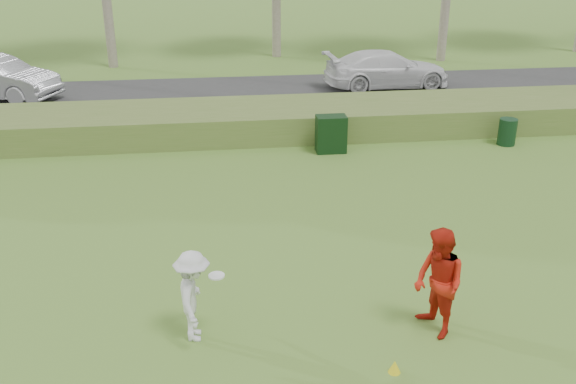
{
  "coord_description": "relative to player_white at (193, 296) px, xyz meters",
  "views": [
    {
      "loc": [
        -1.54,
        -8.25,
        6.63
      ],
      "look_at": [
        0.0,
        4.0,
        1.3
      ],
      "focal_mm": 40.0,
      "sensor_mm": 36.0,
      "label": 1
    }
  ],
  "objects": [
    {
      "name": "ground",
      "position": [
        1.97,
        -0.97,
        -0.81
      ],
      "size": [
        120.0,
        120.0,
        0.0
      ],
      "primitive_type": "plane",
      "color": "#467426",
      "rests_on": "ground"
    },
    {
      "name": "reed_strip",
      "position": [
        1.97,
        11.03,
        -0.36
      ],
      "size": [
        80.0,
        3.0,
        0.9
      ],
      "primitive_type": "cube",
      "color": "#506B2B",
      "rests_on": "ground"
    },
    {
      "name": "park_road",
      "position": [
        1.97,
        16.03,
        -0.78
      ],
      "size": [
        80.0,
        6.0,
        0.06
      ],
      "primitive_type": "cube",
      "color": "#2D2D2D",
      "rests_on": "ground"
    },
    {
      "name": "player_white",
      "position": [
        0.0,
        0.0,
        0.0
      ],
      "size": [
        0.86,
        1.07,
        1.63
      ],
      "rotation": [
        0.0,
        0.0,
        1.54
      ],
      "color": "silver",
      "rests_on": "ground"
    },
    {
      "name": "player_red",
      "position": [
        4.09,
        -0.36,
        0.16
      ],
      "size": [
        0.95,
        1.1,
        1.94
      ],
      "primitive_type": "imported",
      "rotation": [
        0.0,
        0.0,
        -1.31
      ],
      "color": "red",
      "rests_on": "ground"
    },
    {
      "name": "cone_yellow",
      "position": [
        3.11,
        -1.33,
        -0.71
      ],
      "size": [
        0.2,
        0.2,
        0.22
      ],
      "primitive_type": "cone",
      "color": "yellow",
      "rests_on": "ground"
    },
    {
      "name": "utility_cabinet",
      "position": [
        4.03,
        8.96,
        -0.25
      ],
      "size": [
        0.9,
        0.57,
        1.13
      ],
      "primitive_type": "cube",
      "rotation": [
        0.0,
        0.0,
        -0.0
      ],
      "color": "black",
      "rests_on": "ground"
    },
    {
      "name": "trash_bin",
      "position": [
        9.63,
        8.92,
        -0.4
      ],
      "size": [
        0.57,
        0.57,
        0.83
      ],
      "primitive_type": "cylinder",
      "rotation": [
        0.0,
        0.0,
        -0.02
      ],
      "color": "black",
      "rests_on": "ground"
    },
    {
      "name": "car_right",
      "position": [
        7.76,
        16.36,
        -0.01
      ],
      "size": [
        5.28,
        2.45,
        1.49
      ],
      "primitive_type": "imported",
      "rotation": [
        0.0,
        0.0,
        1.64
      ],
      "color": "white",
      "rests_on": "park_road"
    }
  ]
}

